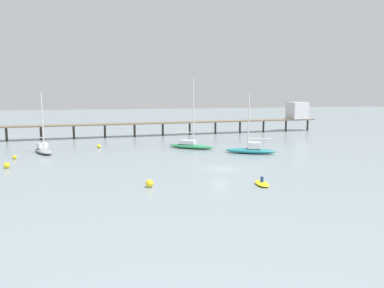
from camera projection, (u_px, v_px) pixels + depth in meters
ground_plane at (220, 169)px, 50.41m from camera, size 400.00×400.00×0.00m
pier at (230, 117)px, 95.21m from camera, size 85.02×8.40×7.85m
sailboat_green at (191, 145)px, 68.86m from camera, size 8.24×7.06×12.91m
sailboat_gray at (43, 149)px, 63.79m from camera, size 4.50×7.65×10.47m
sailboat_teal at (251, 149)px, 63.09m from camera, size 8.46×6.01×10.45m
dinghy_yellow at (262, 183)px, 41.49m from camera, size 1.85×3.23×1.14m
mooring_buoy_far at (15, 157)px, 57.78m from camera, size 0.65×0.65×0.65m
mooring_buoy_near at (7, 165)px, 50.79m from camera, size 0.83×0.83×0.83m
mooring_buoy_outer at (150, 183)px, 40.48m from camera, size 0.87×0.87×0.87m
mooring_buoy_mid at (99, 146)px, 69.48m from camera, size 0.73×0.73×0.73m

